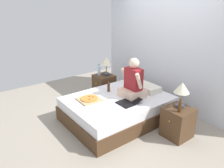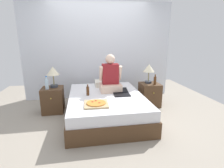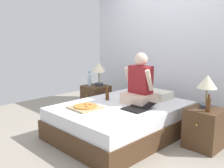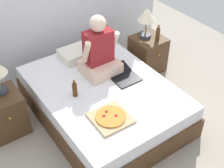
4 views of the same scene
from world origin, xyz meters
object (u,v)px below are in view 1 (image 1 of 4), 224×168
(lamp_on_left_nightstand, at_px, (106,62))
(laptop, at_px, (128,102))
(beer_bottle, at_px, (180,107))
(person_seated, at_px, (133,83))
(lamp_on_right_nightstand, at_px, (182,89))
(nightstand_left, at_px, (104,85))
(bed, at_px, (118,108))
(nightstand_right, at_px, (178,122))
(water_bottle, at_px, (99,71))
(pizza_box, at_px, (89,99))
(beer_bottle_on_bed, at_px, (109,87))

(lamp_on_left_nightstand, relative_size, laptop, 1.08)
(beer_bottle, bearing_deg, person_seated, -175.39)
(lamp_on_right_nightstand, bearing_deg, nightstand_left, -178.68)
(lamp_on_left_nightstand, distance_m, lamp_on_right_nightstand, 2.14)
(bed, bearing_deg, lamp_on_left_nightstand, 154.92)
(person_seated, bearing_deg, laptop, -56.96)
(nightstand_right, bearing_deg, water_bottle, -177.75)
(lamp_on_left_nightstand, distance_m, person_seated, 1.22)
(lamp_on_right_nightstand, height_order, pizza_box, lamp_on_right_nightstand)
(beer_bottle_on_bed, bearing_deg, laptop, -4.50)
(water_bottle, xyz_separation_m, laptop, (1.50, -0.37, -0.16))
(nightstand_right, bearing_deg, beer_bottle_on_bed, -164.40)
(person_seated, bearing_deg, water_bottle, 175.90)
(nightstand_right, relative_size, beer_bottle, 2.36)
(nightstand_right, xyz_separation_m, beer_bottle, (0.07, -0.10, 0.37))
(pizza_box, bearing_deg, nightstand_left, 132.15)
(lamp_on_left_nightstand, xyz_separation_m, beer_bottle, (2.24, -0.15, -0.23))
(water_bottle, height_order, beer_bottle_on_bed, water_bottle)
(person_seated, relative_size, beer_bottle_on_bed, 3.55)
(lamp_on_right_nightstand, xyz_separation_m, laptop, (-0.77, -0.51, -0.38))
(pizza_box, relative_size, beer_bottle_on_bed, 1.87)
(nightstand_left, xyz_separation_m, lamp_on_right_nightstand, (2.18, 0.05, 0.60))
(laptop, height_order, beer_bottle_on_bed, beer_bottle_on_bed)
(lamp_on_right_nightstand, height_order, beer_bottle, lamp_on_right_nightstand)
(bed, distance_m, nightstand_left, 1.19)
(lamp_on_left_nightstand, xyz_separation_m, person_seated, (1.19, -0.23, -0.11))
(lamp_on_right_nightstand, relative_size, beer_bottle, 1.96)
(laptop, xyz_separation_m, beer_bottle_on_bed, (-0.67, 0.05, 0.07))
(bed, relative_size, lamp_on_right_nightstand, 4.43)
(bed, relative_size, person_seated, 2.56)
(nightstand_left, distance_m, lamp_on_right_nightstand, 2.26)
(nightstand_right, xyz_separation_m, person_seated, (-0.98, -0.18, 0.48))
(beer_bottle, height_order, beer_bottle_on_bed, beer_bottle)
(nightstand_right, distance_m, person_seated, 1.10)
(water_bottle, xyz_separation_m, beer_bottle_on_bed, (0.83, -0.32, -0.09))
(lamp_on_left_nightstand, xyz_separation_m, lamp_on_right_nightstand, (2.14, 0.00, 0.00))
(bed, relative_size, lamp_on_left_nightstand, 4.43)
(nightstand_left, bearing_deg, lamp_on_left_nightstand, 51.37)
(nightstand_right, xyz_separation_m, laptop, (-0.80, -0.46, 0.22))
(person_seated, bearing_deg, nightstand_right, 10.69)
(nightstand_right, distance_m, pizza_box, 1.66)
(nightstand_left, bearing_deg, nightstand_right, 0.00)
(nightstand_left, relative_size, pizza_box, 1.32)
(person_seated, xyz_separation_m, pizza_box, (-0.37, -0.77, -0.27))
(water_bottle, bearing_deg, person_seated, -4.10)
(person_seated, bearing_deg, bed, -116.12)
(bed, height_order, laptop, laptop)
(person_seated, xyz_separation_m, beer_bottle_on_bed, (-0.49, -0.22, -0.20))
(lamp_on_right_nightstand, height_order, beer_bottle_on_bed, lamp_on_right_nightstand)
(nightstand_left, xyz_separation_m, pizza_box, (0.87, -0.96, 0.22))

